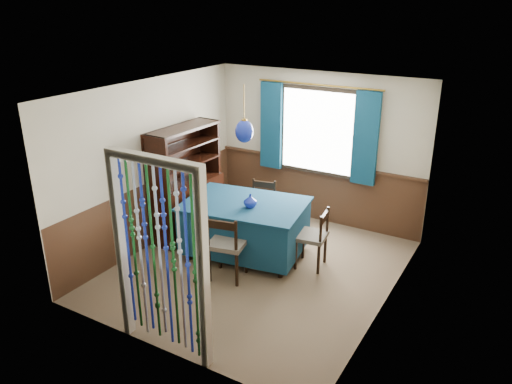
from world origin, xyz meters
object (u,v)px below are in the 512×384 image
Objects in this scene: bowl_shelf at (178,165)px; vase_sideboard at (198,171)px; chair_right at (313,237)px; chair_far at (261,207)px; pendant_lamp at (244,131)px; dining_table at (245,225)px; sideboard at (187,198)px; chair_left at (185,216)px; vase_table at (250,201)px; chair_near at (227,245)px.

bowl_shelf is 0.54m from vase_sideboard.
chair_far is at bearing 57.34° from chair_right.
dining_table is at bearing 45.00° from pendant_lamp.
chair_right is 2.19m from sideboard.
vase_sideboard is (-0.12, 0.55, 0.54)m from chair_left.
chair_far is at bearing 16.00° from vase_sideboard.
dining_table is at bearing 147.15° from vase_table.
dining_table is at bearing 92.83° from chair_left.
chair_near is 1.08× the size of chair_far.
bowl_shelf is (-1.13, -0.06, -0.65)m from pendant_lamp.
dining_table is at bearing -20.69° from vase_sideboard.
chair_near is 1.43m from chair_far.
chair_left is 0.78m from vase_sideboard.
vase_sideboard is (0.00, 0.49, -0.25)m from bowl_shelf.
pendant_lamp reaches higher than chair_left.
vase_table is (0.15, -0.09, -0.96)m from pendant_lamp.
chair_near is at bearing -30.61° from sideboard.
dining_table is at bearing -5.74° from sideboard.
sideboard is at bearing 168.75° from vase_table.
chair_near is at bearing -41.46° from vase_sideboard.
sideboard is at bearing -152.43° from chair_left.
chair_right is 1.00m from vase_table.
bowl_shelf reaches higher than chair_left.
vase_table is at bearing 100.27° from chair_right.
chair_near is 0.73m from vase_table.
vase_table is (-0.85, -0.28, 0.45)m from chair_right.
sideboard is at bearing 104.61° from bowl_shelf.
dining_table is at bearing 89.63° from chair_far.
sideboard is 2.24× the size of pendant_lamp.
vase_table is at bearing -41.87° from dining_table.
chair_near is at bearing -90.74° from vase_table.
chair_far is 1.19m from sideboard.
vase_sideboard reaches higher than chair_right.
chair_far is at bearing 100.99° from pendant_lamp.
chair_far is 0.50× the size of sideboard.
chair_right is at bearing 6.50° from bowl_shelf.
sideboard reaches higher than chair_right.
bowl_shelf is (-0.99, -0.77, 0.76)m from chair_far.
chair_far is 3.85× the size of bowl_shelf.
chair_near is 0.54× the size of sideboard.
sideboard reaches higher than dining_table.
sideboard is 1.75m from pendant_lamp.
chair_right is at bearing 2.77° from sideboard.
vase_sideboard is (0.06, 0.26, 0.37)m from sideboard.
vase_sideboard is at bearing 157.78° from vase_table.
chair_right is at bearing 143.75° from chair_far.
sideboard reaches higher than chair_left.
bowl_shelf is (-0.12, 0.06, 0.79)m from chair_left.
sideboard is 9.90× the size of vase_table.
vase_sideboard reaches higher than dining_table.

